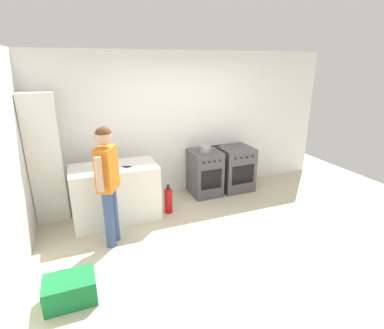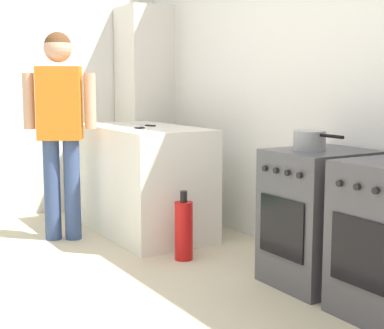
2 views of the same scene
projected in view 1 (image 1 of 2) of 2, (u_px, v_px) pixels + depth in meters
ground_plane at (227, 240)px, 4.26m from camera, size 8.00×8.00×0.00m
back_wall at (180, 125)px, 5.55m from camera, size 6.00×0.10×2.60m
side_wall_left at (4, 168)px, 3.28m from camera, size 0.10×3.10×2.60m
counter_unit at (116, 193)px, 4.70m from camera, size 1.30×0.70×0.90m
oven_left at (205, 173)px, 5.63m from camera, size 0.53×0.62×0.85m
oven_right at (235, 168)px, 5.86m from camera, size 0.61×0.62×0.85m
pot at (206, 149)px, 5.40m from camera, size 0.38×0.20×0.12m
knife_utility at (124, 168)px, 4.47m from camera, size 0.25×0.04×0.01m
knife_paring at (128, 166)px, 4.52m from camera, size 0.21×0.08×0.01m
knife_carving at (106, 166)px, 4.55m from camera, size 0.33×0.10×0.01m
person at (107, 177)px, 3.89m from camera, size 0.34×0.51×1.65m
fire_extinguisher at (168, 201)px, 4.97m from camera, size 0.13×0.13×0.50m
recycling_crate_lower at (70, 290)px, 3.14m from camera, size 0.52×0.36×0.28m
larder_cabinet at (45, 158)px, 4.61m from camera, size 0.48×0.44×2.00m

